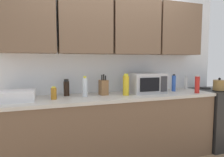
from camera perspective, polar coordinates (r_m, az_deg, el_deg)
The scene contains 14 objects.
wall_back_with_cabinets at distance 2.74m, azimuth -0.99°, elevation 9.97°, with size 3.71×0.38×2.60m.
counter_run at distance 2.67m, azimuth 0.58°, elevation -14.53°, with size 2.84×0.63×0.90m.
stove_range at distance 3.64m, azimuth 29.09°, elevation -9.80°, with size 0.76×0.64×0.91m.
kettle at distance 3.33m, azimuth 29.29°, elevation -1.71°, with size 0.17×0.17×0.19m.
microwave at distance 2.79m, azimuth 10.20°, elevation -1.32°, with size 0.48×0.37×0.28m.
dish_rack at distance 2.43m, azimuth -26.39°, elevation -4.64°, with size 0.38×0.30×0.12m, color silver.
knife_block at distance 2.57m, azimuth -2.55°, elevation -2.61°, with size 0.11×0.13×0.28m.
bottle_soy_dark at distance 2.57m, azimuth -13.42°, elevation -2.72°, with size 0.07×0.07×0.22m.
bottle_yellow_mustard at distance 2.54m, azimuth 4.17°, elevation -1.96°, with size 0.08×0.08×0.29m.
bottle_clear_tall at distance 2.47m, azimuth -8.07°, elevation -2.53°, with size 0.07×0.07×0.26m.
bottle_amber_vinegar at distance 2.38m, azimuth -16.95°, elevation -4.24°, with size 0.07×0.07×0.15m.
bottle_red_sauce at distance 2.97m, azimuth 24.03°, elevation -1.61°, with size 0.06×0.06×0.26m.
bottle_blue_cleaner at distance 3.03m, azimuth 17.90°, elevation -1.31°, with size 0.06×0.06×0.26m.
bottle_white_jar at distance 3.37m, azimuth 21.16°, elevation -1.20°, with size 0.05×0.05×0.21m.
Camera 1 is at (-0.82, -2.68, 1.35)m, focal length 30.71 mm.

